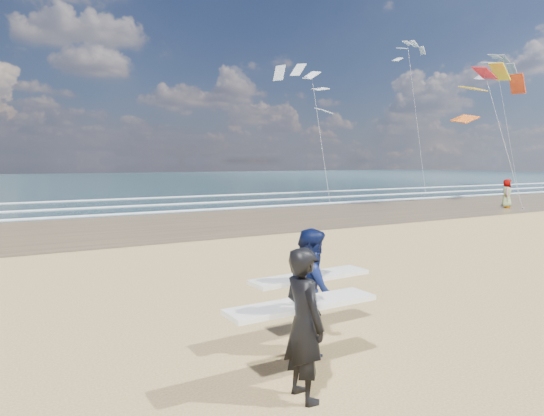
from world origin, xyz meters
TOP-DOWN VIEW (x-y plane):
  - wet_sand_strip at (20.00, 18.00)m, footprint 220.00×12.00m
  - ocean at (20.00, 72.00)m, footprint 220.00×100.00m
  - foam_breakers at (20.00, 28.10)m, footprint 220.00×11.70m
  - surfer_near at (-0.05, -0.34)m, footprint 2.21×0.99m
  - surfer_far at (0.96, 0.96)m, footprint 2.22×1.26m
  - beachgoer_0 at (25.67, 14.55)m, footprint 1.10×1.00m
  - kite_0 at (26.45, 16.25)m, footprint 7.44×4.92m
  - kite_1 at (18.27, 25.58)m, footprint 5.88×4.75m
  - kite_2 at (41.74, 26.33)m, footprint 5.94×4.75m
  - kite_5 at (33.91, 30.79)m, footprint 4.41×4.59m

SIDE VIEW (x-z plane):
  - wet_sand_strip at x=20.00m, z-range 0.00..0.01m
  - ocean at x=20.00m, z-range 0.00..0.02m
  - foam_breakers at x=20.00m, z-range 0.02..0.08m
  - beachgoer_0 at x=25.67m, z-range 0.00..1.89m
  - surfer_far at x=0.96m, z-range 0.01..2.01m
  - surfer_near at x=-0.05m, z-range 0.01..2.01m
  - kite_1 at x=18.27m, z-range 0.61..11.60m
  - kite_0 at x=26.45m, z-range 1.16..11.82m
  - kite_2 at x=41.74m, z-range 0.73..15.77m
  - kite_5 at x=33.91m, z-range 0.16..16.33m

